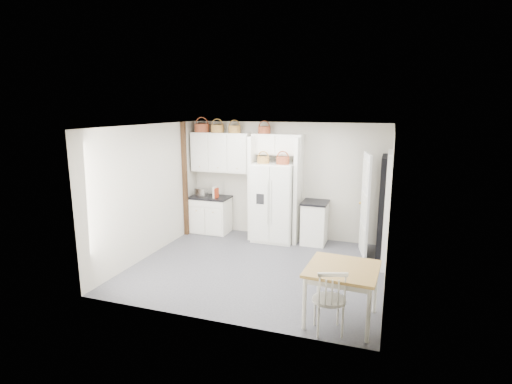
% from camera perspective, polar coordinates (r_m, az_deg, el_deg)
% --- Properties ---
extents(floor, '(4.50, 4.50, 0.00)m').
position_cam_1_polar(floor, '(7.55, 0.19, -10.70)').
color(floor, '#35343C').
rests_on(floor, ground).
extents(ceiling, '(4.50, 4.50, 0.00)m').
position_cam_1_polar(ceiling, '(6.97, 0.20, 9.41)').
color(ceiling, white).
rests_on(ceiling, wall_back).
extents(wall_back, '(4.50, 0.00, 4.50)m').
position_cam_1_polar(wall_back, '(9.03, 4.25, 1.67)').
color(wall_back, '#BAB4A7').
rests_on(wall_back, floor).
extents(wall_left, '(0.00, 4.00, 4.00)m').
position_cam_1_polar(wall_left, '(8.14, -14.99, 0.14)').
color(wall_left, '#BAB4A7').
rests_on(wall_left, floor).
extents(wall_right, '(0.00, 4.00, 4.00)m').
position_cam_1_polar(wall_right, '(6.80, 18.49, -2.38)').
color(wall_right, '#BAB4A7').
rests_on(wall_right, floor).
extents(refrigerator, '(0.90, 0.72, 1.74)m').
position_cam_1_polar(refrigerator, '(8.81, 2.65, -1.45)').
color(refrigerator, white).
rests_on(refrigerator, floor).
extents(base_cab_left, '(0.89, 0.56, 0.83)m').
position_cam_1_polar(base_cab_left, '(9.54, -6.53, -3.29)').
color(base_cab_left, white).
rests_on(base_cab_left, floor).
extents(base_cab_right, '(0.51, 0.61, 0.89)m').
position_cam_1_polar(base_cab_right, '(8.79, 8.37, -4.44)').
color(base_cab_right, white).
rests_on(base_cab_right, floor).
extents(dining_table, '(1.00, 1.00, 0.79)m').
position_cam_1_polar(dining_table, '(5.80, 12.10, -14.08)').
color(dining_table, olive).
rests_on(dining_table, floor).
extents(windsor_chair, '(0.55, 0.52, 0.91)m').
position_cam_1_polar(windsor_chair, '(5.48, 10.39, -14.91)').
color(windsor_chair, white).
rests_on(windsor_chair, floor).
extents(counter_left, '(0.93, 0.60, 0.04)m').
position_cam_1_polar(counter_left, '(9.44, -6.59, -0.76)').
color(counter_left, black).
rests_on(counter_left, base_cab_left).
extents(counter_right, '(0.55, 0.65, 0.04)m').
position_cam_1_polar(counter_right, '(8.67, 8.46, -1.48)').
color(counter_right, black).
rests_on(counter_right, base_cab_right).
extents(toaster, '(0.30, 0.20, 0.19)m').
position_cam_1_polar(toaster, '(9.44, -7.84, -0.07)').
color(toaster, silver).
rests_on(toaster, counter_left).
extents(cookbook_red, '(0.07, 0.16, 0.23)m').
position_cam_1_polar(cookbook_red, '(9.25, -5.69, -0.15)').
color(cookbook_red, '#9C2D13').
rests_on(cookbook_red, counter_left).
extents(cookbook_cream, '(0.05, 0.18, 0.26)m').
position_cam_1_polar(cookbook_cream, '(9.26, -5.86, -0.04)').
color(cookbook_cream, beige).
rests_on(cookbook_cream, counter_left).
extents(basket_upper_a, '(0.34, 0.34, 0.20)m').
position_cam_1_polar(basket_upper_a, '(9.43, -7.74, 9.05)').
color(basket_upper_a, maroon).
rests_on(basket_upper_a, upper_cabinet).
extents(basket_upper_b, '(0.30, 0.30, 0.18)m').
position_cam_1_polar(basket_upper_b, '(9.26, -5.54, 9.00)').
color(basket_upper_b, brown).
rests_on(basket_upper_b, upper_cabinet).
extents(basket_upper_c, '(0.28, 0.28, 0.16)m').
position_cam_1_polar(basket_upper_c, '(9.10, -3.09, 8.94)').
color(basket_upper_c, brown).
rests_on(basket_upper_c, upper_cabinet).
extents(basket_bridge_a, '(0.28, 0.28, 0.16)m').
position_cam_1_polar(basket_bridge_a, '(8.86, 1.19, 8.85)').
color(basket_bridge_a, maroon).
rests_on(basket_bridge_a, bridge_cabinet).
extents(basket_fridge_a, '(0.26, 0.26, 0.14)m').
position_cam_1_polar(basket_fridge_a, '(8.61, 1.04, 4.60)').
color(basket_fridge_a, brown).
rests_on(basket_fridge_a, refrigerator).
extents(basket_fridge_b, '(0.28, 0.28, 0.15)m').
position_cam_1_polar(basket_fridge_b, '(8.49, 3.85, 4.51)').
color(basket_fridge_b, maroon).
rests_on(basket_fridge_b, refrigerator).
extents(upper_cabinet, '(1.40, 0.34, 0.90)m').
position_cam_1_polar(upper_cabinet, '(9.27, -5.00, 5.67)').
color(upper_cabinet, white).
rests_on(upper_cabinet, wall_back).
extents(bridge_cabinet, '(1.12, 0.34, 0.45)m').
position_cam_1_polar(bridge_cabinet, '(8.80, 3.10, 6.83)').
color(bridge_cabinet, white).
rests_on(bridge_cabinet, wall_back).
extents(fridge_panel_left, '(0.08, 0.60, 2.30)m').
position_cam_1_polar(fridge_panel_left, '(8.97, -0.33, 0.65)').
color(fridge_panel_left, white).
rests_on(fridge_panel_left, floor).
extents(fridge_panel_right, '(0.08, 0.60, 2.30)m').
position_cam_1_polar(fridge_panel_right, '(8.69, 6.03, 0.21)').
color(fridge_panel_right, white).
rests_on(fridge_panel_right, floor).
extents(trim_post, '(0.09, 0.09, 2.60)m').
position_cam_1_polar(trim_post, '(9.24, -10.11, 1.75)').
color(trim_post, '#402714').
rests_on(trim_post, floor).
extents(doorway_void, '(0.18, 0.85, 2.05)m').
position_cam_1_polar(doorway_void, '(7.83, 17.79, -2.55)').
color(doorway_void, black).
rests_on(doorway_void, floor).
extents(door_slab, '(0.21, 0.79, 2.05)m').
position_cam_1_polar(door_slab, '(8.17, 15.33, -1.81)').
color(door_slab, white).
rests_on(door_slab, floor).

